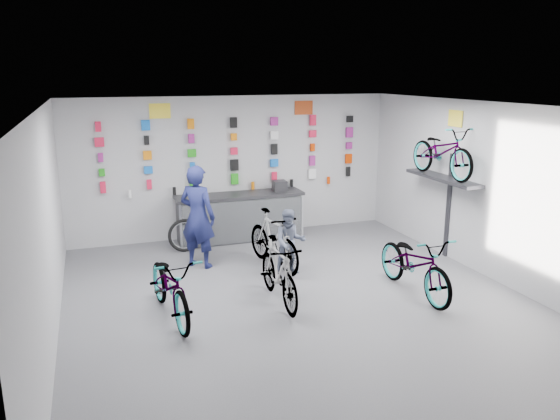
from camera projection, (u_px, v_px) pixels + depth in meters
name	position (u px, v px, depth m)	size (l,w,h in m)	color
floor	(301.00, 304.00, 8.41)	(8.00, 8.00, 0.00)	#505055
ceiling	(303.00, 107.00, 7.68)	(8.00, 8.00, 0.00)	white
wall_back	(234.00, 167.00, 11.70)	(7.00, 7.00, 0.00)	silver
wall_front	(485.00, 324.00, 4.39)	(7.00, 7.00, 0.00)	silver
wall_left	(46.00, 232.00, 6.92)	(8.00, 8.00, 0.00)	silver
wall_right	(496.00, 193.00, 9.17)	(8.00, 8.00, 0.00)	silver
counter	(240.00, 218.00, 11.53)	(2.70, 0.66, 1.00)	black
merch_wall	(238.00, 153.00, 11.59)	(5.57, 0.08, 1.57)	red
wall_bracket	(444.00, 182.00, 10.22)	(0.39, 1.90, 2.00)	#333338
sign_left	(160.00, 111.00, 10.91)	(0.42, 0.02, 0.30)	yellow
sign_right	(304.00, 108.00, 11.90)	(0.42, 0.02, 0.30)	#B7431A
sign_side	(455.00, 118.00, 9.98)	(0.02, 0.40, 0.30)	yellow
bike_left	(170.00, 286.00, 7.83)	(0.66, 1.89, 0.99)	gray
bike_center	(279.00, 272.00, 8.34)	(0.47, 1.67, 1.01)	gray
bike_right	(415.00, 263.00, 8.70)	(0.68, 1.95, 1.03)	gray
bike_service	(274.00, 240.00, 9.89)	(0.49, 1.75, 1.05)	gray
bike_wall	(442.00, 151.00, 10.05)	(0.63, 1.80, 0.95)	gray
clerk	(198.00, 217.00, 9.83)	(0.69, 0.45, 1.88)	#171B4A
customer	(290.00, 242.00, 9.56)	(0.57, 0.44, 1.17)	slate
spare_wheel	(184.00, 235.00, 10.83)	(0.66, 0.19, 0.66)	black
register	(280.00, 186.00, 11.68)	(0.28, 0.30, 0.22)	black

